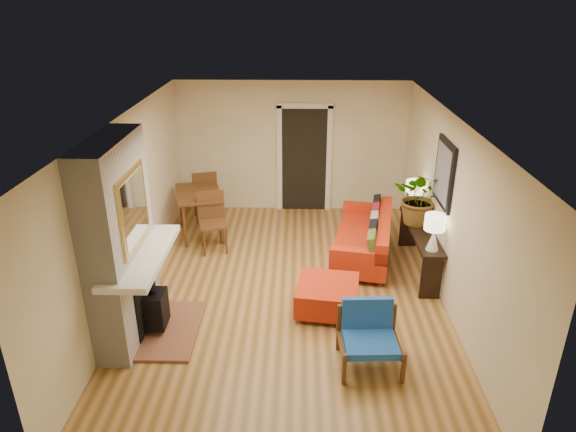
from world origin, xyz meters
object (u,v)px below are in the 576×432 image
blue_chair (369,332)px  dining_table (203,200)px  lamp_near (434,228)px  console_table (420,237)px  lamp_far (414,192)px  houseplant (421,197)px  sofa (368,238)px  ottoman (327,295)px

blue_chair → dining_table: size_ratio=0.39×
dining_table → lamp_near: bearing=-28.3°
lamp_near → console_table: bearing=90.0°
lamp_far → houseplant: houseplant is taller
blue_chair → lamp_near: 1.98m
sofa → ottoman: bearing=-114.6°
dining_table → blue_chair: bearing=-53.7°
sofa → console_table: size_ratio=1.17×
console_table → ottoman: bearing=-141.6°
lamp_near → houseplant: size_ratio=0.60×
console_table → blue_chair: bearing=-115.4°
dining_table → houseplant: bearing=-16.2°
blue_chair → dining_table: dining_table is taller
sofa → blue_chair: 2.70m
ottoman → blue_chair: 1.15m
dining_table → console_table: dining_table is taller
ottoman → blue_chair: bearing=-67.3°
dining_table → lamp_far: lamp_far is taller
sofa → dining_table: size_ratio=1.11×
dining_table → lamp_far: (3.64, -0.55, 0.39)m
dining_table → lamp_far: size_ratio=3.59×
blue_chair → houseplant: 2.77m
sofa → console_table: bearing=-29.8°
lamp_near → lamp_far: size_ratio=1.00×
sofa → blue_chair: sofa is taller
ottoman → houseplant: bearing=43.0°
sofa → lamp_near: bearing=-56.2°
dining_table → console_table: 3.85m
blue_chair → console_table: 2.49m
ottoman → console_table: 1.95m
lamp_near → houseplant: (-0.01, 0.91, 0.11)m
dining_table → lamp_far: bearing=-8.6°
console_table → houseplant: (-0.01, 0.20, 0.60)m
dining_table → console_table: bearing=-19.1°
sofa → houseplant: size_ratio=2.40×
dining_table → houseplant: houseplant is taller
sofa → lamp_far: (0.76, 0.27, 0.71)m
ottoman → dining_table: bearing=131.1°
ottoman → blue_chair: blue_chair is taller
dining_table → ottoman: bearing=-48.9°
ottoman → lamp_far: (1.50, 1.90, 0.82)m
sofa → blue_chair: bearing=-96.5°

